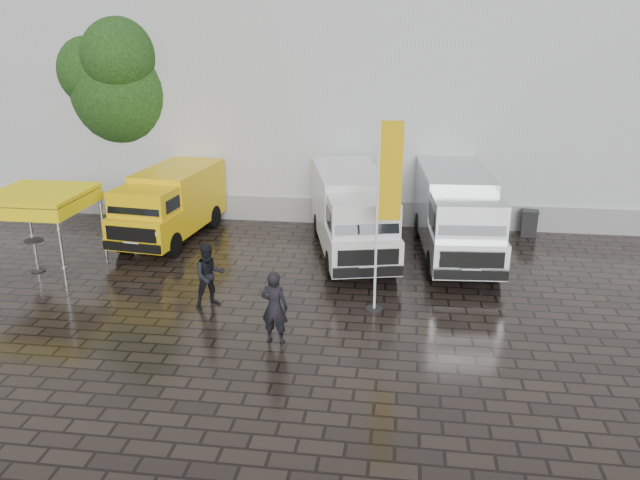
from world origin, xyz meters
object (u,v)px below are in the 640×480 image
object	(u,v)px
person_tent	(209,275)
flagpole	(384,203)
cocktail_table	(36,256)
van_silver	(456,217)
wheelie_bin	(529,223)
van_white	(352,216)
canopy_tent	(38,197)
person_front	(275,307)
van_yellow	(170,206)

from	to	relation	value
person_tent	flagpole	bearing A→B (deg)	-26.54
flagpole	cocktail_table	size ratio (longest dim) A/B	5.17
van_silver	wheelie_bin	xyz separation A→B (m)	(3.02, 2.69, -0.94)
flagpole	person_tent	world-z (taller)	flagpole
person_tent	van_white	bearing A→B (deg)	21.89
flagpole	van_silver	bearing A→B (deg)	63.79
van_white	canopy_tent	size ratio (longest dim) A/B	2.26
person_tent	person_front	bearing A→B (deg)	-70.65
van_yellow	cocktail_table	world-z (taller)	van_yellow
cocktail_table	person_tent	distance (m)	6.69
cocktail_table	person_tent	bearing A→B (deg)	-15.47
wheelie_bin	van_white	bearing A→B (deg)	-147.35
cocktail_table	wheelie_bin	size ratio (longest dim) A/B	1.07
van_silver	wheelie_bin	size ratio (longest dim) A/B	6.61
van_white	person_front	distance (m)	6.84
van_white	flagpole	bearing A→B (deg)	-87.99
van_white	canopy_tent	xyz separation A→B (m)	(-9.85, -2.77, 1.04)
person_front	person_tent	bearing A→B (deg)	-31.13
cocktail_table	flagpole	bearing A→B (deg)	-7.20
van_white	van_silver	xyz separation A→B (m)	(3.55, 0.30, 0.03)
wheelie_bin	person_tent	distance (m)	12.84
van_yellow	flagpole	size ratio (longest dim) A/B	1.00
van_white	van_silver	world-z (taller)	van_silver
canopy_tent	person_front	size ratio (longest dim) A/B	1.50
cocktail_table	person_front	xyz separation A→B (m)	(8.73, -3.70, 0.43)
cocktail_table	canopy_tent	bearing A→B (deg)	41.14
canopy_tent	wheelie_bin	bearing A→B (deg)	19.35
van_white	person_tent	size ratio (longest dim) A/B	3.54
van_yellow	canopy_tent	distance (m)	4.76
van_white	wheelie_bin	xyz separation A→B (m)	(6.57, 2.99, -0.92)
van_silver	canopy_tent	bearing A→B (deg)	-171.57
flagpole	person_tent	bearing A→B (deg)	-175.87
van_white	canopy_tent	world-z (taller)	van_white
canopy_tent	wheelie_bin	xyz separation A→B (m)	(16.42, 5.77, -1.95)
flagpole	wheelie_bin	size ratio (longest dim) A/B	5.52
van_white	cocktail_table	bearing A→B (deg)	-177.07
person_front	person_tent	distance (m)	2.99
van_silver	person_tent	world-z (taller)	van_silver
flagpole	person_front	size ratio (longest dim) A/B	2.89
flagpole	wheelie_bin	world-z (taller)	flagpole
van_yellow	person_front	bearing A→B (deg)	-47.04
canopy_tent	flagpole	bearing A→B (deg)	-8.42
van_white	flagpole	distance (m)	4.90
van_yellow	wheelie_bin	bearing A→B (deg)	15.92
wheelie_bin	person_front	distance (m)	12.52
canopy_tent	wheelie_bin	distance (m)	17.51
van_yellow	wheelie_bin	xyz separation A→B (m)	(13.43, 2.25, -0.79)
person_tent	van_silver	bearing A→B (deg)	4.47
canopy_tent	person_front	distance (m)	9.47
van_yellow	cocktail_table	distance (m)	4.99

